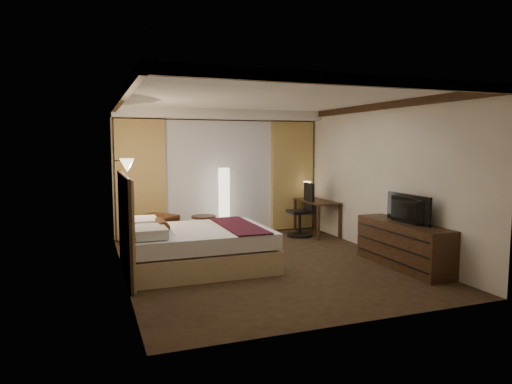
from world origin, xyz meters
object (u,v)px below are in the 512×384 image
object	(u,v)px
bed	(199,248)
desk	(316,217)
dresser	(403,245)
television	(403,205)
side_table	(204,229)
floor_lamp	(224,203)
office_chair	(300,210)
armchair	(155,229)

from	to	relation	value
bed	desk	size ratio (longest dim) A/B	1.80
dresser	television	distance (m)	0.65
bed	side_table	world-z (taller)	bed
side_table	desk	size ratio (longest dim) A/B	0.44
floor_lamp	dresser	size ratio (longest dim) A/B	0.80
bed	television	xyz separation A→B (m)	(3.05, -1.11, 0.69)
desk	office_chair	world-z (taller)	office_chair
armchair	television	distance (m)	4.56
side_table	office_chair	bearing A→B (deg)	-2.99
floor_lamp	side_table	bearing A→B (deg)	-148.88
side_table	desk	bearing A→B (deg)	-1.34
side_table	armchair	bearing A→B (deg)	-175.47
side_table	dresser	world-z (taller)	dresser
floor_lamp	desk	bearing A→B (deg)	-10.68
floor_lamp	desk	distance (m)	2.06
bed	armchair	world-z (taller)	armchair
office_chair	desk	bearing A→B (deg)	8.58
dresser	television	world-z (taller)	television
desk	dresser	xyz separation A→B (m)	(0.05, -2.87, -0.01)
bed	dresser	xyz separation A→B (m)	(3.08, -1.11, 0.04)
desk	television	bearing A→B (deg)	-89.60
television	office_chair	bearing A→B (deg)	8.93
television	bed	bearing A→B (deg)	69.93
desk	television	size ratio (longest dim) A/B	1.22
bed	floor_lamp	xyz separation A→B (m)	(1.04, 2.13, 0.42)
office_chair	dresser	distance (m)	2.87
desk	bed	bearing A→B (deg)	-149.86
dresser	office_chair	bearing A→B (deg)	99.65
floor_lamp	television	world-z (taller)	floor_lamp
desk	dresser	size ratio (longest dim) A/B	0.66
side_table	office_chair	world-z (taller)	office_chair
armchair	dresser	bearing A→B (deg)	12.12
bed	office_chair	bearing A→B (deg)	33.30
armchair	television	xyz separation A→B (m)	(3.50, -2.85, 0.67)
bed	floor_lamp	distance (m)	2.41
side_table	desk	world-z (taller)	desk
bed	side_table	size ratio (longest dim) A/B	4.08
office_chair	side_table	bearing A→B (deg)	178.94
armchair	television	size ratio (longest dim) A/B	0.69
office_chair	dresser	size ratio (longest dim) A/B	0.61
armchair	desk	xyz separation A→B (m)	(3.48, 0.02, 0.03)
side_table	floor_lamp	world-z (taller)	floor_lamp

